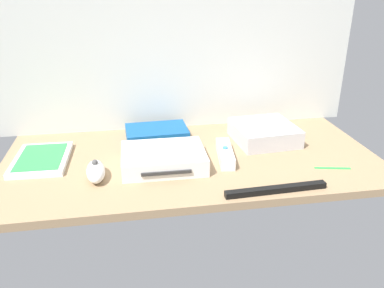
{
  "coord_description": "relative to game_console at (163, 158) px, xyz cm",
  "views": [
    {
      "loc": [
        -15.89,
        -93.8,
        45.38
      ],
      "look_at": [
        0.0,
        0.0,
        4.0
      ],
      "focal_mm": 36.61,
      "sensor_mm": 36.0,
      "label": 1
    }
  ],
  "objects": [
    {
      "name": "network_router",
      "position": [
        -0.11,
        18.57,
        -0.5
      ],
      "size": [
        18.49,
        12.93,
        3.4
      ],
      "rotation": [
        0.0,
        0.0,
        0.04
      ],
      "color": "#145193",
      "rests_on": "ground_plane"
    },
    {
      "name": "remote_nunchuk",
      "position": [
        -16.68,
        -4.12,
        -0.16
      ],
      "size": [
        5.02,
        10.26,
        5.1
      ],
      "rotation": [
        0.0,
        0.0,
        0.06
      ],
      "color": "white",
      "rests_on": "ground_plane"
    },
    {
      "name": "back_wall",
      "position": [
        8.06,
        28.31,
        29.8
      ],
      "size": [
        110.0,
        1.2,
        64.0
      ],
      "primitive_type": "cube",
      "color": "silver",
      "rests_on": "ground"
    },
    {
      "name": "ground_plane",
      "position": [
        8.06,
        3.71,
        -3.2
      ],
      "size": [
        100.0,
        48.0,
        2.0
      ],
      "primitive_type": "cube",
      "color": "#9E7F5B",
      "rests_on": "ground"
    },
    {
      "name": "sensor_bar",
      "position": [
        23.77,
        -17.42,
        -1.5
      ],
      "size": [
        24.06,
        2.84,
        1.4
      ],
      "primitive_type": "cube",
      "rotation": [
        0.0,
        0.0,
        0.04
      ],
      "color": "black",
      "rests_on": "ground_plane"
    },
    {
      "name": "remote_wand",
      "position": [
        16.66,
        1.61,
        -0.69
      ],
      "size": [
        5.52,
        15.15,
        3.4
      ],
      "rotation": [
        0.0,
        0.0,
        -0.13
      ],
      "color": "white",
      "rests_on": "ground_plane"
    },
    {
      "name": "game_console",
      "position": [
        0.0,
        0.0,
        0.0
      ],
      "size": [
        21.17,
        16.67,
        4.4
      ],
      "rotation": [
        0.0,
        0.0,
        -0.01
      ],
      "color": "white",
      "rests_on": "ground_plane"
    },
    {
      "name": "game_case",
      "position": [
        -31.39,
        7.79,
        -1.44
      ],
      "size": [
        14.09,
        19.35,
        1.56
      ],
      "rotation": [
        0.0,
        0.0,
        -0.03
      ],
      "color": "white",
      "rests_on": "ground_plane"
    },
    {
      "name": "mini_computer",
      "position": [
        30.93,
        11.59,
        0.44
      ],
      "size": [
        18.33,
        18.33,
        5.3
      ],
      "rotation": [
        0.0,
        0.0,
        0.08
      ],
      "color": "silver",
      "rests_on": "ground_plane"
    },
    {
      "name": "stylus_pen",
      "position": [
        42.22,
        -8.63,
        -1.85
      ],
      "size": [
        8.95,
        2.58,
        0.7
      ],
      "primitive_type": "cylinder",
      "rotation": [
        0.0,
        1.57,
        2.93
      ],
      "color": "green",
      "rests_on": "ground_plane"
    }
  ]
}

